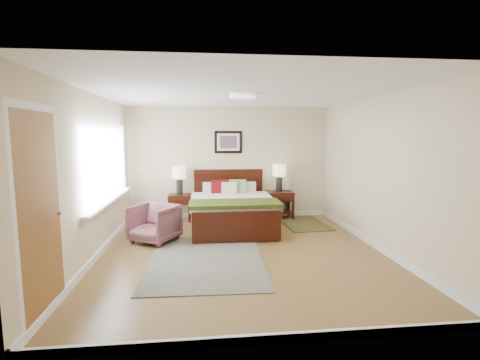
{
  "coord_description": "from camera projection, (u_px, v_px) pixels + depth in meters",
  "views": [
    {
      "loc": [
        -0.61,
        -5.34,
        1.85
      ],
      "look_at": [
        0.07,
        0.97,
        1.05
      ],
      "focal_mm": 26.0,
      "sensor_mm": 36.0,
      "label": 1
    }
  ],
  "objects": [
    {
      "name": "ceil_fixture",
      "position": [
        242.0,
        95.0,
        5.25
      ],
      "size": [
        0.44,
        0.44,
        0.08
      ],
      "color": "white",
      "rests_on": "ceiling"
    },
    {
      "name": "back_wall",
      "position": [
        230.0,
        163.0,
        7.87
      ],
      "size": [
        4.5,
        0.04,
        2.5
      ],
      "primitive_type": "cube",
      "color": "beige",
      "rests_on": "ground"
    },
    {
      "name": "wall_art",
      "position": [
        228.0,
        142.0,
        7.78
      ],
      "size": [
        0.62,
        0.05,
        0.5
      ],
      "color": "black",
      "rests_on": "back_wall"
    },
    {
      "name": "left_wall",
      "position": [
        92.0,
        177.0,
        5.17
      ],
      "size": [
        0.04,
        5.0,
        2.5
      ],
      "primitive_type": "cube",
      "color": "beige",
      "rests_on": "ground"
    },
    {
      "name": "right_wall",
      "position": [
        380.0,
        173.0,
        5.65
      ],
      "size": [
        0.04,
        5.0,
        2.5
      ],
      "primitive_type": "cube",
      "color": "beige",
      "rests_on": "ground"
    },
    {
      "name": "rug_navy",
      "position": [
        304.0,
        223.0,
        7.39
      ],
      "size": [
        0.96,
        1.36,
        0.01
      ],
      "primitive_type": "cube",
      "rotation": [
        0.0,
        0.0,
        0.07
      ],
      "color": "black",
      "rests_on": "ground"
    },
    {
      "name": "armchair",
      "position": [
        154.0,
        223.0,
        6.1
      ],
      "size": [
        0.98,
        0.99,
        0.66
      ],
      "primitive_type": "imported",
      "rotation": [
        0.0,
        0.0,
        -0.54
      ],
      "color": "brown",
      "rests_on": "ground"
    },
    {
      "name": "lamp_right",
      "position": [
        279.0,
        173.0,
        7.79
      ],
      "size": [
        0.3,
        0.3,
        0.61
      ],
      "color": "black",
      "rests_on": "nightstand_right"
    },
    {
      "name": "nightstand_right",
      "position": [
        279.0,
        202.0,
        7.86
      ],
      "size": [
        0.61,
        0.46,
        0.61
      ],
      "color": "#351108",
      "rests_on": "ground"
    },
    {
      "name": "lamp_left",
      "position": [
        179.0,
        176.0,
        7.56
      ],
      "size": [
        0.3,
        0.3,
        0.61
      ],
      "color": "black",
      "rests_on": "nightstand_left"
    },
    {
      "name": "ceiling",
      "position": [
        242.0,
        93.0,
        5.25
      ],
      "size": [
        4.5,
        5.0,
        0.02
      ],
      "primitive_type": "cube",
      "color": "white",
      "rests_on": "back_wall"
    },
    {
      "name": "floor",
      "position": [
        242.0,
        253.0,
        5.56
      ],
      "size": [
        5.0,
        5.0,
        0.0
      ],
      "primitive_type": "plane",
      "color": "brown",
      "rests_on": "ground"
    },
    {
      "name": "nightstand_left",
      "position": [
        180.0,
        200.0,
        7.6
      ],
      "size": [
        0.49,
        0.44,
        0.58
      ],
      "color": "#351108",
      "rests_on": "ground"
    },
    {
      "name": "window",
      "position": [
        108.0,
        165.0,
        5.85
      ],
      "size": [
        0.11,
        2.72,
        1.32
      ],
      "color": "silver",
      "rests_on": "left_wall"
    },
    {
      "name": "rug_persian",
      "position": [
        206.0,
        260.0,
        5.22
      ],
      "size": [
        1.75,
        2.42,
        0.01
      ],
      "primitive_type": "cube",
      "rotation": [
        0.0,
        0.0,
        -0.03
      ],
      "color": "#0B1D3A",
      "rests_on": "ground"
    },
    {
      "name": "door",
      "position": [
        41.0,
        215.0,
        3.46
      ],
      "size": [
        0.06,
        1.0,
        2.18
      ],
      "color": "silver",
      "rests_on": "ground"
    },
    {
      "name": "front_wall",
      "position": [
        276.0,
        208.0,
        2.94
      ],
      "size": [
        4.5,
        0.04,
        2.5
      ],
      "primitive_type": "cube",
      "color": "beige",
      "rests_on": "ground"
    },
    {
      "name": "bed",
      "position": [
        232.0,
        204.0,
        6.98
      ],
      "size": [
        1.67,
        2.02,
        1.09
      ],
      "color": "#351108",
      "rests_on": "ground"
    }
  ]
}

